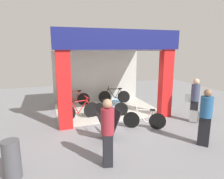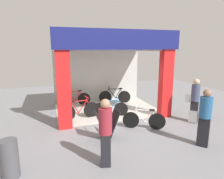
% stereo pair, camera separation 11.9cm
% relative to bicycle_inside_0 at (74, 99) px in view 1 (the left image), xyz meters
% --- Properties ---
extents(ground_plane, '(17.38, 17.38, 0.00)m').
position_rel_bicycle_inside_0_xyz_m(ground_plane, '(1.39, -2.82, -0.36)').
color(ground_plane, gray).
rests_on(ground_plane, ground).
extents(shop_facade, '(4.89, 3.74, 3.59)m').
position_rel_bicycle_inside_0_xyz_m(shop_facade, '(1.39, -1.17, 1.54)').
color(shop_facade, beige).
rests_on(shop_facade, ground).
extents(bicycle_inside_0, '(1.64, 0.45, 0.90)m').
position_rel_bicycle_inside_0_xyz_m(bicycle_inside_0, '(0.00, 0.00, 0.00)').
color(bicycle_inside_0, black).
rests_on(bicycle_inside_0, ground).
extents(bicycle_inside_1, '(1.63, 0.57, 0.93)m').
position_rel_bicycle_inside_0_xyz_m(bicycle_inside_1, '(2.13, -0.16, 0.01)').
color(bicycle_inside_1, black).
rests_on(bicycle_inside_1, ground).
extents(bicycle_inside_2, '(1.51, 0.48, 0.85)m').
position_rel_bicycle_inside_0_xyz_m(bicycle_inside_2, '(1.26, -2.10, -0.02)').
color(bicycle_inside_2, black).
rests_on(bicycle_inside_2, ground).
extents(bicycle_inside_3, '(1.69, 0.47, 0.94)m').
position_rel_bicycle_inside_0_xyz_m(bicycle_inside_3, '(-0.06, -2.07, 0.02)').
color(bicycle_inside_3, black).
rests_on(bicycle_inside_3, ground).
extents(bicycle_parked_0, '(1.40, 0.76, 0.86)m').
position_rel_bicycle_inside_0_xyz_m(bicycle_parked_0, '(2.03, -3.78, -0.02)').
color(bicycle_parked_0, black).
rests_on(bicycle_parked_0, ground).
extents(sandwich_board_sign, '(0.76, 0.56, 0.95)m').
position_rel_bicycle_inside_0_xyz_m(sandwich_board_sign, '(0.52, -4.13, 0.11)').
color(sandwich_board_sign, black).
rests_on(sandwich_board_sign, ground).
extents(pedestrian_0, '(0.39, 0.39, 1.74)m').
position_rel_bicycle_inside_0_xyz_m(pedestrian_0, '(0.06, -5.57, 0.54)').
color(pedestrian_0, black).
rests_on(pedestrian_0, ground).
extents(pedestrian_1, '(0.60, 0.64, 1.76)m').
position_rel_bicycle_inside_0_xyz_m(pedestrian_1, '(3.13, -5.48, 0.55)').
color(pedestrian_1, black).
rests_on(pedestrian_1, ground).
extents(pedestrian_2, '(0.53, 0.52, 1.76)m').
position_rel_bicycle_inside_0_xyz_m(pedestrian_2, '(4.21, -3.79, 0.55)').
color(pedestrian_2, black).
rests_on(pedestrian_2, ground).
extents(trash_bin, '(0.39, 0.39, 0.92)m').
position_rel_bicycle_inside_0_xyz_m(trash_bin, '(-2.15, -5.38, 0.10)').
color(trash_bin, '#4C4C51').
rests_on(trash_bin, ground).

